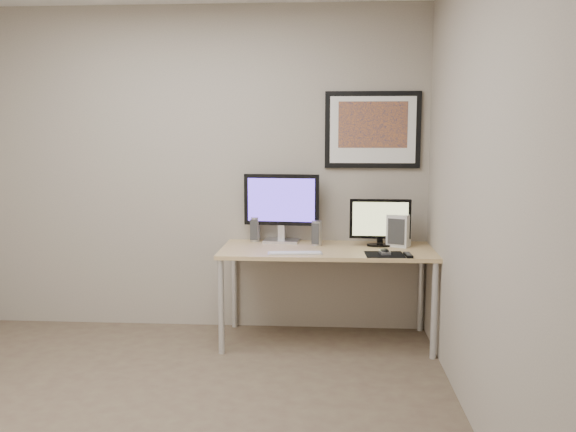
% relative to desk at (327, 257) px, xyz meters
% --- Properties ---
extents(floor, '(3.60, 3.60, 0.00)m').
position_rel_desk_xyz_m(floor, '(-1.00, -1.35, -0.66)').
color(floor, brown).
rests_on(floor, ground).
extents(room, '(3.60, 3.60, 3.60)m').
position_rel_desk_xyz_m(room, '(-1.00, -0.90, 0.98)').
color(room, white).
rests_on(room, ground).
extents(desk, '(1.60, 0.70, 0.73)m').
position_rel_desk_xyz_m(desk, '(0.00, 0.00, 0.00)').
color(desk, '#A3884F').
rests_on(desk, floor).
extents(framed_art, '(0.75, 0.04, 0.60)m').
position_rel_desk_xyz_m(framed_art, '(0.35, 0.33, 0.96)').
color(framed_art, black).
rests_on(framed_art, room).
extents(monitor_large, '(0.60, 0.21, 0.54)m').
position_rel_desk_xyz_m(monitor_large, '(-0.36, 0.24, 0.37)').
color(monitor_large, silver).
rests_on(monitor_large, desk).
extents(monitor_tv, '(0.47, 0.11, 0.37)m').
position_rel_desk_xyz_m(monitor_tv, '(0.40, 0.11, 0.26)').
color(monitor_tv, black).
rests_on(monitor_tv, desk).
extents(speaker_left, '(0.09, 0.09, 0.20)m').
position_rel_desk_xyz_m(speaker_left, '(-0.58, 0.27, 0.17)').
color(speaker_left, silver).
rests_on(speaker_left, desk).
extents(speaker_right, '(0.09, 0.09, 0.19)m').
position_rel_desk_xyz_m(speaker_right, '(-0.08, 0.12, 0.16)').
color(speaker_right, silver).
rests_on(speaker_right, desk).
extents(keyboard, '(0.40, 0.15, 0.01)m').
position_rel_desk_xyz_m(keyboard, '(-0.23, -0.23, 0.07)').
color(keyboard, silver).
rests_on(keyboard, desk).
extents(mousepad, '(0.28, 0.25, 0.00)m').
position_rel_desk_xyz_m(mousepad, '(0.41, -0.22, 0.07)').
color(mousepad, black).
rests_on(mousepad, desk).
extents(mouse, '(0.07, 0.12, 0.04)m').
position_rel_desk_xyz_m(mouse, '(0.42, -0.20, 0.09)').
color(mouse, black).
rests_on(mouse, mousepad).
extents(remote, '(0.05, 0.16, 0.02)m').
position_rel_desk_xyz_m(remote, '(0.57, -0.26, 0.08)').
color(remote, black).
rests_on(remote, desk).
extents(fan_unit, '(0.20, 0.18, 0.25)m').
position_rel_desk_xyz_m(fan_unit, '(0.55, 0.12, 0.19)').
color(fan_unit, silver).
rests_on(fan_unit, desk).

